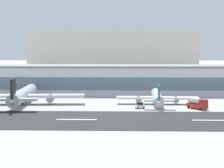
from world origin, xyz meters
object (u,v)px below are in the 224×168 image
at_px(airliner_black_tail_gate_0, 22,95).
at_px(service_baggage_tug_2, 140,106).
at_px(distant_hotel_block, 113,54).
at_px(airliner_blue_tail_gate_1, 157,97).
at_px(service_fuel_truck_0, 197,103).
at_px(terminal_building, 101,79).

height_order(airliner_black_tail_gate_0, service_baggage_tug_2, airliner_black_tail_gate_0).
distance_m(distant_hotel_block, airliner_blue_tail_gate_1, 171.68).
bearing_deg(service_fuel_truck_0, service_baggage_tug_2, -124.34).
distance_m(distant_hotel_block, airliner_black_tail_gate_0, 175.07).
distance_m(terminal_building, airliner_black_tail_gate_0, 52.55).
distance_m(airliner_black_tail_gate_0, airliner_blue_tail_gate_1, 50.80).
relative_size(airliner_black_tail_gate_0, airliner_blue_tail_gate_1, 1.31).
bearing_deg(service_fuel_truck_0, airliner_blue_tail_gate_1, -168.32).
bearing_deg(distant_hotel_block, service_fuel_truck_0, -78.96).
distance_m(terminal_building, service_baggage_tug_2, 57.90).
bearing_deg(service_fuel_truck_0, airliner_black_tail_gate_0, -132.26).
distance_m(airliner_blue_tail_gate_1, service_fuel_truck_0, 18.62).
bearing_deg(distant_hotel_block, airliner_black_tail_gate_0, -99.26).
bearing_deg(service_baggage_tug_2, airliner_blue_tail_gate_1, 38.22).
height_order(terminal_building, distant_hotel_block, distant_hotel_block).
distance_m(service_fuel_truck_0, service_baggage_tug_2, 19.95).
height_order(service_fuel_truck_0, service_baggage_tug_2, service_fuel_truck_0).
relative_size(terminal_building, distant_hotel_block, 1.18).
height_order(terminal_building, airliner_black_tail_gate_0, terminal_building).
xyz_separation_m(terminal_building, service_baggage_tug_2, (16.96, -55.08, -5.58)).
bearing_deg(airliner_black_tail_gate_0, service_fuel_truck_0, -103.82).
bearing_deg(airliner_blue_tail_gate_1, airliner_black_tail_gate_0, 94.39).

